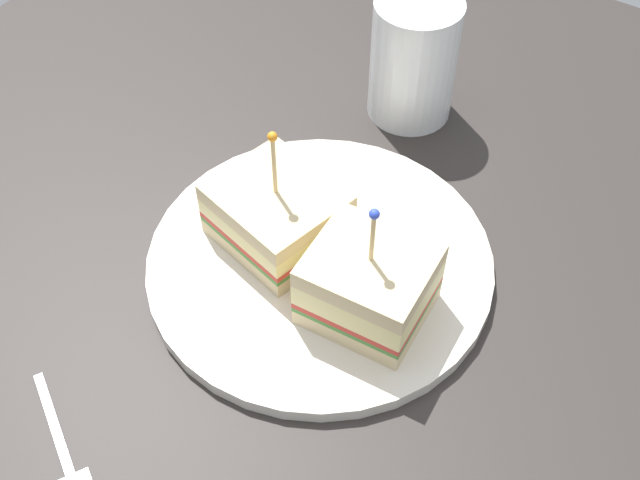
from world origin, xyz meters
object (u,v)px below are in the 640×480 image
object	(u,v)px
sandwich_half_back	(369,284)
drink_glass	(413,63)
sandwich_half_front	(277,214)
plate	(320,262)
fork	(71,476)

from	to	relation	value
sandwich_half_back	drink_glass	xyz separation A→B (cm)	(-21.44, -8.64, 1.10)
sandwich_half_front	sandwich_half_back	distance (cm)	9.32
sandwich_half_back	sandwich_half_front	bearing A→B (deg)	-102.88
plate	sandwich_half_front	size ratio (longest dim) A/B	2.45
drink_glass	plate	bearing A→B (deg)	9.75
plate	drink_glass	distance (cm)	20.19
fork	drink_glass	bearing A→B (deg)	179.47
plate	sandwich_half_back	world-z (taller)	sandwich_half_back
plate	fork	bearing A→B (deg)	-9.50
fork	plate	bearing A→B (deg)	170.50
plate	sandwich_half_back	xyz separation A→B (cm)	(2.04, 5.31, 3.39)
sandwich_half_back	fork	size ratio (longest dim) A/B	0.87
plate	drink_glass	size ratio (longest dim) A/B	2.35
plate	sandwich_half_back	distance (cm)	6.62
sandwich_half_back	plate	bearing A→B (deg)	-111.03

